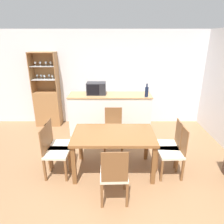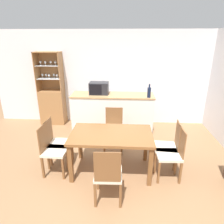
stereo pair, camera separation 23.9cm
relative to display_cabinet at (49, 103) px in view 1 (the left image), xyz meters
name	(u,v)px [view 1 (the left image)]	position (x,y,z in m)	size (l,w,h in m)	color
ground_plane	(110,179)	(1.75, -2.42, -0.62)	(18.00, 18.00, 0.00)	#936B47
wall_back	(111,78)	(1.75, 0.21, 0.65)	(6.80, 0.06, 2.55)	silver
kitchen_counter	(111,114)	(1.73, -0.50, -0.11)	(2.04, 0.61, 1.02)	white
display_cabinet	(49,103)	(0.00, 0.00, 0.00)	(0.68, 0.39, 2.00)	#A37042
dining_table	(114,138)	(1.81, -2.14, 0.04)	(1.44, 0.86, 0.75)	brown
dining_chair_head_far	(114,130)	(1.81, -1.39, -0.16)	(0.40, 0.40, 0.93)	beige
dining_chair_side_left_near	(55,152)	(0.78, -2.27, -0.16)	(0.41, 0.41, 0.93)	beige
dining_chair_side_right_far	(170,145)	(2.85, -2.02, -0.16)	(0.43, 0.43, 0.93)	beige
dining_chair_side_right_near	(174,152)	(2.85, -2.27, -0.16)	(0.42, 0.42, 0.93)	beige
dining_chair_head_near	(115,175)	(1.82, -2.89, -0.16)	(0.42, 0.42, 0.93)	beige
dining_chair_side_left_far	(59,144)	(0.78, -2.01, -0.16)	(0.41, 0.41, 0.93)	beige
microwave	(97,88)	(1.40, -0.47, 0.54)	(0.46, 0.33, 0.29)	#232328
wine_bottle	(147,92)	(2.60, -0.71, 0.52)	(0.08, 0.08, 0.32)	#141E38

